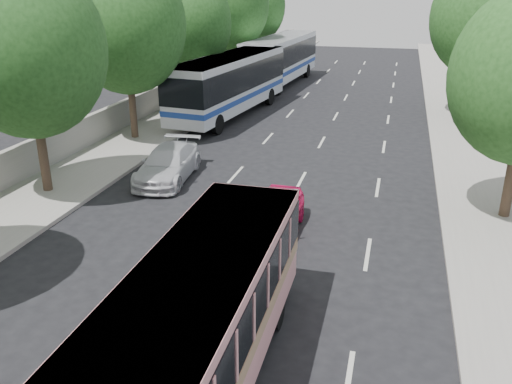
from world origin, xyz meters
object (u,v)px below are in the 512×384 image
(pink_taxi, at_px, (273,214))
(white_pickup, at_px, (168,164))
(pink_bus, at_px, (196,322))
(tour_coach_rear, at_px, (281,56))
(tour_coach_front, at_px, (230,80))

(pink_taxi, height_order, white_pickup, same)
(pink_bus, distance_m, pink_taxi, 7.98)
(pink_taxi, xyz_separation_m, white_pickup, (-5.50, 4.00, 0.00))
(pink_taxi, bearing_deg, pink_bus, -87.67)
(tour_coach_rear, bearing_deg, tour_coach_front, -88.53)
(pink_bus, height_order, tour_coach_front, tour_coach_front)
(pink_bus, bearing_deg, tour_coach_rear, 99.41)
(pink_bus, xyz_separation_m, white_pickup, (-5.80, 11.89, -1.12))
(white_pickup, bearing_deg, tour_coach_front, 89.11)
(pink_bus, height_order, tour_coach_rear, tour_coach_rear)
(white_pickup, relative_size, tour_coach_rear, 0.38)
(tour_coach_front, relative_size, tour_coach_rear, 0.98)
(tour_coach_front, bearing_deg, white_pickup, -78.48)
(tour_coach_rear, bearing_deg, pink_bus, -75.54)
(tour_coach_front, bearing_deg, pink_bus, -67.05)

